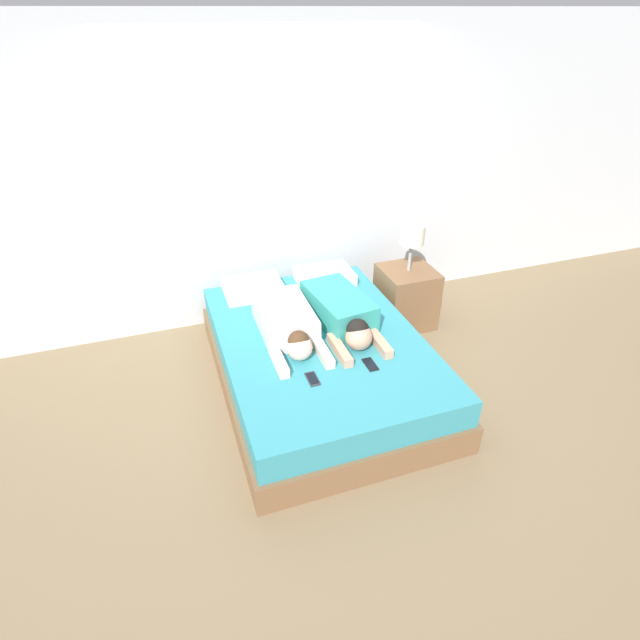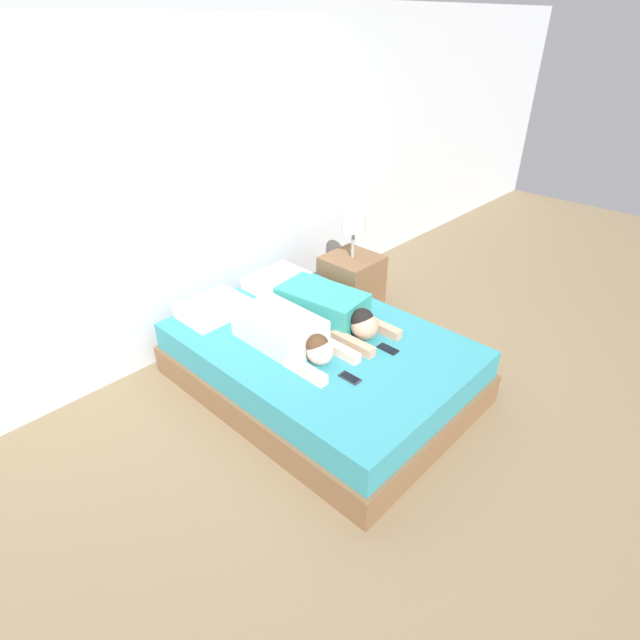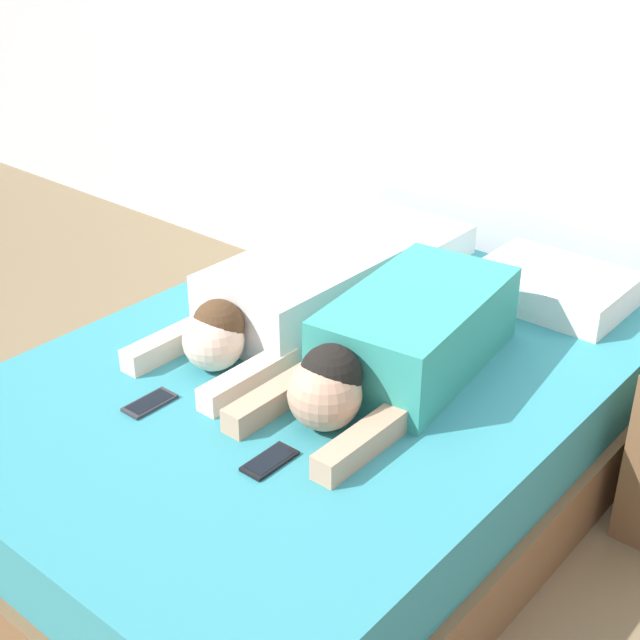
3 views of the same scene
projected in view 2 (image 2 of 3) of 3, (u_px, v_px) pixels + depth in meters
ground_plane at (320, 385)px, 3.90m from camera, size 12.00×12.00×0.00m
wall_back at (207, 188)px, 3.95m from camera, size 12.00×0.06×2.60m
bed at (320, 362)px, 3.78m from camera, size 1.55×2.17×0.45m
pillow_head_left at (214, 308)px, 3.92m from camera, size 0.50×0.38×0.11m
pillow_head_right at (277, 280)px, 4.34m from camera, size 0.50×0.38×0.11m
person_left at (288, 333)px, 3.53m from camera, size 0.40×0.92×0.21m
person_right at (331, 309)px, 3.80m from camera, size 0.45×0.98×0.24m
cell_phone_left at (350, 378)px, 3.25m from camera, size 0.07×0.15×0.01m
cell_phone_right at (388, 349)px, 3.53m from camera, size 0.07×0.15×0.01m
nightstand at (351, 280)px, 4.74m from camera, size 0.48×0.48×1.00m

